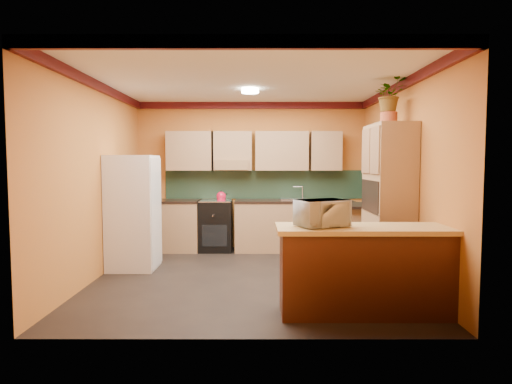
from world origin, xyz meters
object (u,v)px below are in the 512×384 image
(microwave, at_px, (322,213))
(fridge, at_px, (133,212))
(stove, at_px, (216,226))
(breakfast_bar, at_px, (366,273))
(pantry, at_px, (388,203))
(base_cabinets_back, at_px, (251,226))

(microwave, bearing_deg, fridge, 117.85)
(stove, height_order, breakfast_bar, stove)
(stove, bearing_deg, pantry, -38.71)
(stove, xyz_separation_m, pantry, (2.49, -1.99, 0.59))
(pantry, height_order, breakfast_bar, pantry)
(microwave, bearing_deg, breakfast_bar, -24.93)
(fridge, relative_size, breakfast_bar, 0.94)
(stove, distance_m, breakfast_bar, 3.75)
(stove, bearing_deg, breakfast_bar, -59.72)
(pantry, bearing_deg, fridge, 169.39)
(pantry, bearing_deg, breakfast_bar, -115.57)
(stove, xyz_separation_m, breakfast_bar, (1.89, -3.24, -0.02))
(fridge, distance_m, pantry, 3.67)
(fridge, bearing_deg, microwave, -37.22)
(stove, bearing_deg, microwave, -66.41)
(base_cabinets_back, distance_m, pantry, 2.80)
(base_cabinets_back, distance_m, microwave, 3.39)
(stove, relative_size, fridge, 0.54)
(fridge, height_order, microwave, fridge)
(microwave, bearing_deg, pantry, 24.35)
(base_cabinets_back, bearing_deg, pantry, -46.95)
(stove, height_order, pantry, pantry)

